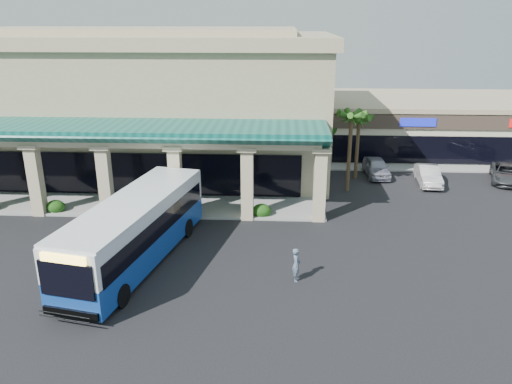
# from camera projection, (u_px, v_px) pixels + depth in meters

# --- Properties ---
(ground) EXTENTS (110.00, 110.00, 0.00)m
(ground) POSITION_uv_depth(u_px,v_px,m) (213.00, 255.00, 27.01)
(ground) COLOR black
(main_building) EXTENTS (30.80, 14.80, 11.35)m
(main_building) POSITION_uv_depth(u_px,v_px,m) (140.00, 101.00, 40.58)
(main_building) COLOR tan
(main_building) RESTS_ON ground
(arcade) EXTENTS (30.00, 6.20, 5.70)m
(arcade) POSITION_uv_depth(u_px,v_px,m) (105.00, 166.00, 32.86)
(arcade) COLOR #0C4D46
(arcade) RESTS_ON ground
(strip_mall) EXTENTS (22.50, 12.50, 4.90)m
(strip_mall) POSITION_uv_depth(u_px,v_px,m) (432.00, 124.00, 47.90)
(strip_mall) COLOR beige
(strip_mall) RESTS_ON ground
(palm_0) EXTENTS (2.40, 2.40, 6.60)m
(palm_0) POSITION_uv_depth(u_px,v_px,m) (350.00, 147.00, 35.85)
(palm_0) COLOR #244F15
(palm_0) RESTS_ON ground
(palm_1) EXTENTS (2.40, 2.40, 5.80)m
(palm_1) POSITION_uv_depth(u_px,v_px,m) (358.00, 143.00, 38.76)
(palm_1) COLOR #244F15
(palm_1) RESTS_ON ground
(broadleaf_tree) EXTENTS (2.60, 2.60, 4.81)m
(broadleaf_tree) POSITION_uv_depth(u_px,v_px,m) (326.00, 134.00, 43.73)
(broadleaf_tree) COLOR #19410E
(broadleaf_tree) RESTS_ON ground
(transit_bus) EXTENTS (5.31, 12.74, 3.47)m
(transit_bus) POSITION_uv_depth(u_px,v_px,m) (136.00, 231.00, 25.68)
(transit_bus) COLOR #144099
(transit_bus) RESTS_ON ground
(pedestrian) EXTENTS (0.44, 0.64, 1.71)m
(pedestrian) POSITION_uv_depth(u_px,v_px,m) (296.00, 265.00, 24.13)
(pedestrian) COLOR slate
(pedestrian) RESTS_ON ground
(car_silver) EXTENTS (1.92, 4.38, 1.47)m
(car_silver) POSITION_uv_depth(u_px,v_px,m) (376.00, 167.00, 40.10)
(car_silver) COLOR #9B9BAB
(car_silver) RESTS_ON ground
(car_white) EXTENTS (1.82, 4.41, 1.42)m
(car_white) POSITION_uv_depth(u_px,v_px,m) (428.00, 175.00, 38.13)
(car_white) COLOR silver
(car_white) RESTS_ON ground
(car_gray) EXTENTS (3.70, 5.38, 1.37)m
(car_gray) POSITION_uv_depth(u_px,v_px,m) (507.00, 173.00, 38.67)
(car_gray) COLOR #404246
(car_gray) RESTS_ON ground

